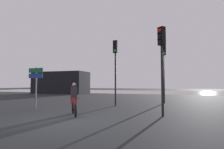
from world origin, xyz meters
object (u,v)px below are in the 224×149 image
(traffic_light_far_right, at_px, (164,62))
(cyclist, at_px, (74,99))
(distant_building, at_px, (61,83))
(traffic_light_center, at_px, (115,60))
(direction_sign_post, at_px, (36,80))
(traffic_light_near_right, at_px, (162,54))

(traffic_light_far_right, distance_m, cyclist, 8.71)
(distant_building, xyz_separation_m, traffic_light_center, (13.96, -13.70, 1.45))
(distant_building, height_order, direction_sign_post, distant_building)
(traffic_light_center, relative_size, traffic_light_far_right, 0.97)
(direction_sign_post, height_order, cyclist, direction_sign_post)
(distant_building, distance_m, traffic_light_near_right, 24.21)
(traffic_light_far_right, bearing_deg, traffic_light_center, 5.87)
(traffic_light_near_right, xyz_separation_m, cyclist, (-4.22, -1.06, -2.22))
(distant_building, distance_m, traffic_light_far_right, 20.34)
(cyclist, bearing_deg, direction_sign_post, -55.20)
(distant_building, bearing_deg, traffic_light_center, -44.44)
(traffic_light_near_right, height_order, cyclist, traffic_light_near_right)
(traffic_light_near_right, distance_m, cyclist, 4.88)
(distant_building, xyz_separation_m, cyclist, (13.09, -17.94, -1.00))
(traffic_light_near_right, relative_size, traffic_light_center, 0.92)
(distant_building, bearing_deg, direction_sign_post, -59.92)
(traffic_light_near_right, bearing_deg, direction_sign_post, 39.10)
(direction_sign_post, bearing_deg, traffic_light_near_right, -177.44)
(direction_sign_post, bearing_deg, distant_building, -57.31)
(traffic_light_near_right, xyz_separation_m, traffic_light_far_right, (-0.08, 6.17, 0.32))
(direction_sign_post, bearing_deg, cyclist, 164.77)
(traffic_light_far_right, bearing_deg, traffic_light_near_right, 54.16)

